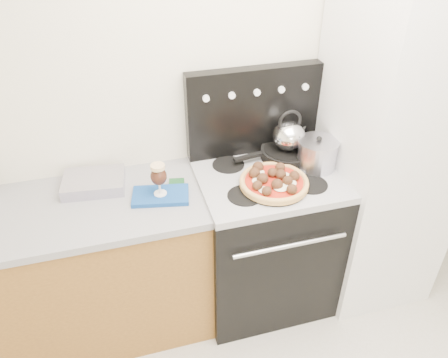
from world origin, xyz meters
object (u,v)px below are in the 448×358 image
object	(u,v)px
stove_body	(263,240)
skillet	(287,153)
beer_glass	(159,179)
tea_kettle	(289,133)
base_cabinet	(74,276)
pizza_pan	(274,186)
oven_mitt	(161,196)
stock_pot	(317,155)
fridge	(385,154)
pizza	(274,181)

from	to	relation	value
stove_body	skillet	distance (m)	0.55
beer_glass	tea_kettle	xyz separation A→B (m)	(0.75, 0.16, 0.06)
base_cabinet	tea_kettle	bearing A→B (deg)	5.15
pizza_pan	beer_glass	bearing A→B (deg)	170.85
pizza_pan	skillet	distance (m)	0.31
stove_body	oven_mitt	distance (m)	0.75
stove_body	skillet	bearing A→B (deg)	40.00
beer_glass	tea_kettle	distance (m)	0.77
oven_mitt	stock_pot	world-z (taller)	stock_pot
tea_kettle	base_cabinet	bearing A→B (deg)	173.59
base_cabinet	fridge	size ratio (longest dim) A/B	0.76
pizza	stock_pot	xyz separation A→B (m)	(0.29, 0.12, 0.04)
oven_mitt	pizza_pan	xyz separation A→B (m)	(0.58, -0.09, 0.01)
fridge	stock_pot	xyz separation A→B (m)	(-0.42, 0.03, 0.05)
beer_glass	pizza	bearing A→B (deg)	-9.15
stock_pot	oven_mitt	bearing A→B (deg)	-178.49
base_cabinet	beer_glass	distance (m)	0.78
stove_body	tea_kettle	xyz separation A→B (m)	(0.17, 0.14, 0.63)
pizza	skillet	xyz separation A→B (m)	(0.18, 0.25, -0.01)
skillet	oven_mitt	bearing A→B (deg)	-168.01
base_cabinet	oven_mitt	size ratio (longest dim) A/B	5.11
skillet	stock_pot	size ratio (longest dim) A/B	1.42
stove_body	skillet	size ratio (longest dim) A/B	2.91
base_cabinet	pizza_pan	world-z (taller)	pizza_pan
skillet	base_cabinet	bearing A→B (deg)	-174.85
tea_kettle	pizza_pan	bearing A→B (deg)	-136.64
pizza	beer_glass	bearing A→B (deg)	170.85
skillet	stove_body	bearing A→B (deg)	-140.00
beer_glass	skillet	bearing A→B (deg)	11.99
oven_mitt	stock_pot	size ratio (longest dim) A/B	1.34
stove_body	fridge	xyz separation A→B (m)	(0.70, -0.03, 0.51)
pizza	stock_pot	size ratio (longest dim) A/B	1.68
base_cabinet	stove_body	world-z (taller)	stove_body
pizza	base_cabinet	bearing A→B (deg)	172.77
fridge	tea_kettle	distance (m)	0.57
stove_body	fridge	bearing A→B (deg)	-2.05
tea_kettle	stove_body	bearing A→B (deg)	-151.55
base_cabinet	pizza	size ratio (longest dim) A/B	4.08
pizza	tea_kettle	distance (m)	0.33
stove_body	stock_pot	xyz separation A→B (m)	(0.28, 0.00, 0.56)
fridge	tea_kettle	bearing A→B (deg)	162.87
base_cabinet	beer_glass	size ratio (longest dim) A/B	8.20
pizza_pan	stock_pot	xyz separation A→B (m)	(0.29, 0.12, 0.07)
pizza_pan	pizza	size ratio (longest dim) A/B	0.97
oven_mitt	tea_kettle	world-z (taller)	tea_kettle
base_cabinet	oven_mitt	bearing A→B (deg)	-5.07
pizza_pan	skillet	size ratio (longest dim) A/B	1.14
fridge	pizza_pan	size ratio (longest dim) A/B	5.53
base_cabinet	beer_glass	world-z (taller)	beer_glass
stove_body	tea_kettle	distance (m)	0.67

